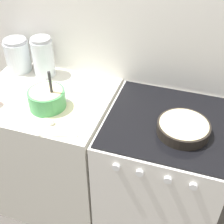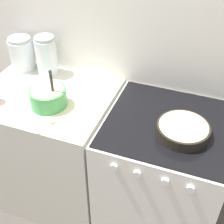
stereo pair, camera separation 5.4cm
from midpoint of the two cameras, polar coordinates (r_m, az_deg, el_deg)
name	(u,v)px [view 1 (the left image)]	position (r m, az deg, el deg)	size (l,w,h in m)	color
wall_back	(125,41)	(1.96, 1.51, 12.91)	(4.63, 0.05, 2.40)	white
countertop_cabinet	(52,150)	(2.26, -11.56, -6.78)	(0.82, 0.67, 0.94)	silver
stove	(160,176)	(2.07, 8.01, -11.61)	(0.70, 0.68, 0.94)	white
mixing_bowl	(47,98)	(1.83, -12.65, 2.51)	(0.21, 0.21, 0.25)	#4CA559
baking_pan	(183,128)	(1.66, 12.01, -2.87)	(0.28, 0.28, 0.06)	black
storage_jar_left	(18,57)	(2.23, -17.49, 9.54)	(0.16, 0.16, 0.22)	silver
storage_jar_middle	(43,59)	(2.12, -13.15, 9.36)	(0.14, 0.14, 0.26)	silver
recipe_page	(63,118)	(1.76, -9.86, -1.16)	(0.28, 0.34, 0.01)	beige
measuring_spoon	(49,122)	(1.73, -12.30, -1.88)	(0.12, 0.04, 0.04)	white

